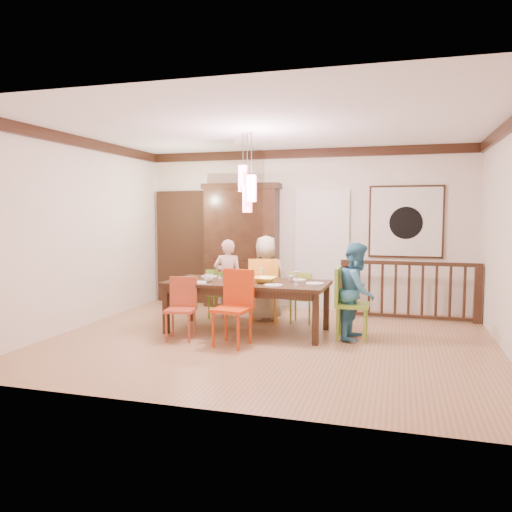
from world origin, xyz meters
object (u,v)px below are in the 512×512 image
(dining_table, at_px, (247,286))
(person_far_mid, at_px, (266,278))
(chair_far_left, at_px, (220,290))
(chair_end_right, at_px, (353,299))
(balustrade, at_px, (409,289))
(china_hutch, at_px, (242,245))
(person_end_right, at_px, (357,291))
(person_far_left, at_px, (228,279))

(dining_table, height_order, person_far_mid, person_far_mid)
(chair_far_left, height_order, chair_end_right, chair_end_right)
(chair_end_right, xyz_separation_m, person_far_mid, (-1.48, 0.90, 0.12))
(balustrade, distance_m, person_far_mid, 2.36)
(chair_end_right, bearing_deg, china_hutch, 48.75)
(chair_far_left, height_order, person_end_right, person_end_right)
(china_hutch, bearing_deg, person_end_right, -39.41)
(dining_table, bearing_deg, person_far_left, 125.98)
(china_hutch, height_order, person_far_left, china_hutch)
(chair_end_right, bearing_deg, chair_far_left, 68.92)
(person_far_left, bearing_deg, person_far_mid, 172.12)
(balustrade, height_order, person_far_left, person_far_left)
(chair_far_left, xyz_separation_m, person_far_left, (0.13, 0.03, 0.19))
(chair_end_right, height_order, person_far_left, person_far_left)
(person_end_right, bearing_deg, dining_table, 97.18)
(balustrade, bearing_deg, person_end_right, -114.58)
(chair_end_right, bearing_deg, person_far_mid, 58.37)
(chair_far_left, bearing_deg, balustrade, -169.26)
(chair_end_right, height_order, china_hutch, china_hutch)
(dining_table, distance_m, balustrade, 2.78)
(chair_far_left, xyz_separation_m, person_end_right, (2.32, -0.80, 0.20))
(chair_end_right, relative_size, person_far_left, 0.76)
(dining_table, bearing_deg, person_far_mid, 87.58)
(dining_table, relative_size, chair_far_left, 2.88)
(chair_end_right, relative_size, person_end_right, 0.74)
(china_hutch, distance_m, person_end_right, 2.98)
(person_far_mid, relative_size, person_end_right, 1.03)
(chair_end_right, bearing_deg, balustrade, -26.32)
(chair_end_right, xyz_separation_m, china_hutch, (-2.22, 1.93, 0.58))
(china_hutch, bearing_deg, balustrade, -6.60)
(chair_far_left, bearing_deg, person_end_right, 158.29)
(china_hutch, relative_size, person_far_mid, 1.65)
(person_far_left, bearing_deg, dining_table, 116.56)
(balustrade, relative_size, person_end_right, 1.65)
(chair_far_left, relative_size, person_far_mid, 0.59)
(dining_table, height_order, chair_far_left, chair_far_left)
(dining_table, bearing_deg, chair_far_left, 132.54)
(dining_table, relative_size, person_far_left, 1.80)
(dining_table, height_order, person_end_right, person_end_right)
(dining_table, xyz_separation_m, chair_far_left, (-0.73, 0.83, -0.20))
(china_hutch, xyz_separation_m, person_far_left, (0.09, -1.03, -0.49))
(chair_far_left, height_order, person_far_mid, person_far_mid)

